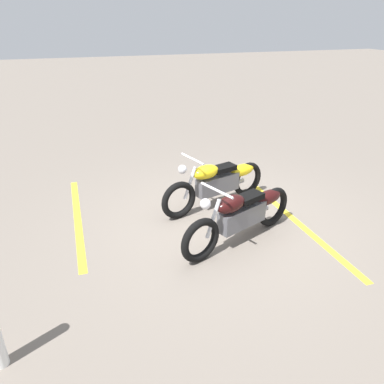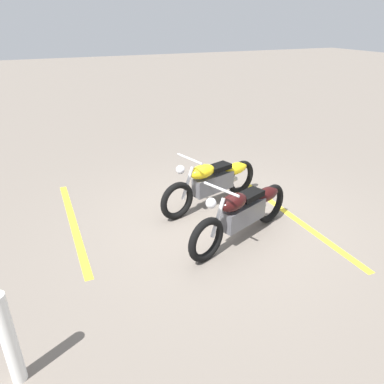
% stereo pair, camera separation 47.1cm
% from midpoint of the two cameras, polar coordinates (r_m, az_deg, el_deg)
% --- Properties ---
extents(ground_plane, '(60.00, 60.00, 0.00)m').
position_cam_midpoint_polar(ground_plane, '(6.27, 2.88, -4.46)').
color(ground_plane, slate).
extents(motorcycle_bright_foreground, '(2.17, 0.85, 1.04)m').
position_cam_midpoint_polar(motorcycle_bright_foreground, '(6.60, 1.33, 1.70)').
color(motorcycle_bright_foreground, black).
rests_on(motorcycle_bright_foreground, ground).
extents(motorcycle_dark_foreground, '(2.12, 0.94, 1.04)m').
position_cam_midpoint_polar(motorcycle_dark_foreground, '(5.60, 5.73, -3.08)').
color(motorcycle_dark_foreground, black).
rests_on(motorcycle_dark_foreground, ground).
extents(bollard_post, '(0.14, 0.14, 1.02)m').
position_cam_midpoint_polar(bollard_post, '(4.01, -29.92, -19.44)').
color(bollard_post, white).
rests_on(bollard_post, ground).
extents(parking_stripe_near, '(0.13, 3.20, 0.01)m').
position_cam_midpoint_polar(parking_stripe_near, '(6.46, 14.02, -4.25)').
color(parking_stripe_near, yellow).
rests_on(parking_stripe_near, ground).
extents(parking_stripe_mid, '(0.13, 3.20, 0.01)m').
position_cam_midpoint_polar(parking_stripe_mid, '(6.55, -20.01, -4.70)').
color(parking_stripe_mid, yellow).
rests_on(parking_stripe_mid, ground).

